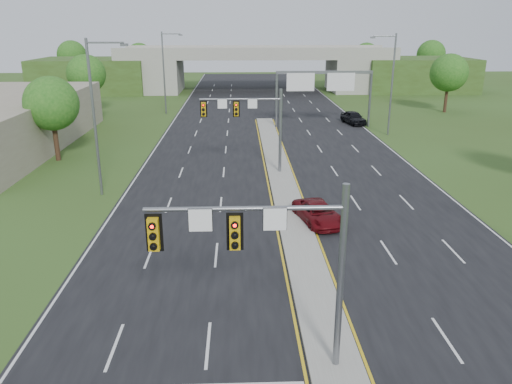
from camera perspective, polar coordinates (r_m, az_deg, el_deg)
The scene contains 20 objects.
ground at distance 19.41m, azimuth 9.05°, elevation -19.17°, with size 240.00×240.00×0.00m, color #324819.
road at distance 51.51m, azimuth 1.82°, elevation 5.30°, with size 24.00×160.00×0.02m, color black.
median at distance 39.93m, azimuth 2.96°, elevation 1.47°, with size 2.00×54.00×0.16m, color gray.
lane_markings at distance 45.58m, azimuth 1.57°, elevation 3.56°, with size 23.72×160.00×0.01m.
signal_mast_near at distance 16.58m, azimuth 2.18°, elevation -6.73°, with size 6.62×0.60×7.00m.
signal_mast_far at distance 40.59m, azimuth -0.39°, elevation 8.50°, with size 6.62×0.60×7.00m.
sign_gantry at distance 61.15m, azimuth 7.65°, elevation 12.22°, with size 11.58×0.44×6.67m.
overpass at distance 95.45m, azimuth 0.01°, elevation 13.58°, with size 80.00×14.00×8.10m.
lightpole_l_mid at distance 36.83m, azimuth -17.79°, elevation 8.77°, with size 2.85×0.25×11.00m.
lightpole_l_far at distance 70.95m, azimuth -10.34°, elevation 13.64°, with size 2.85×0.25×11.00m.
lightpole_r_far at distance 57.79m, azimuth 15.13°, elevation 12.26°, with size 2.85×0.25×11.00m.
tree_l_near at distance 48.44m, azimuth -22.35°, elevation 9.31°, with size 4.80×4.80×7.60m.
tree_l_mid at distance 73.26m, azimuth -18.83°, elevation 12.65°, with size 5.20×5.20×8.12m.
tree_r_mid at distance 76.22m, azimuth 21.20°, elevation 12.59°, with size 5.20×5.20×8.12m.
tree_back_a at distance 114.53m, azimuth -20.29°, elevation 14.45°, with size 6.00×6.00×8.85m.
tree_back_b at distance 111.13m, azimuth -13.17°, elevation 14.83°, with size 5.60×5.60×8.32m.
tree_back_c at distance 112.60m, azimuth 12.47°, elevation 14.92°, with size 5.60×5.60×8.32m.
tree_back_d at distance 116.79m, azimuth 19.37°, elevation 14.61°, with size 6.00×6.00×8.85m.
car_far_a at distance 31.42m, azimuth 7.11°, elevation -2.38°, with size 2.13×4.61×1.28m, color #57080D.
car_far_c at distance 64.23m, azimuth 11.07°, elevation 8.35°, with size 1.89×4.70×1.60m, color black.
Camera 1 is at (-3.43, -15.03, 11.80)m, focal length 35.00 mm.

